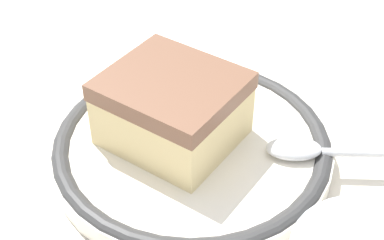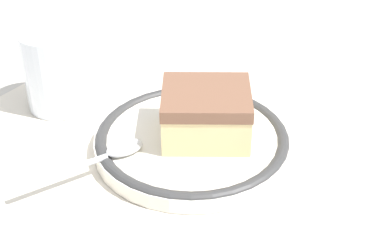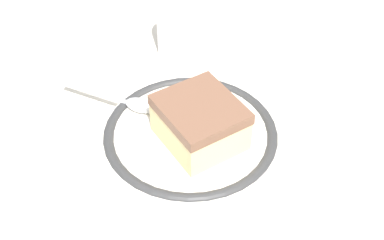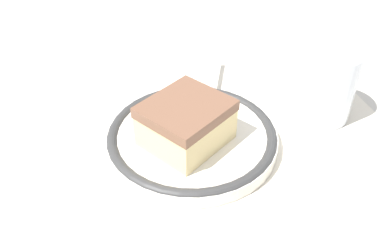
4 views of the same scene
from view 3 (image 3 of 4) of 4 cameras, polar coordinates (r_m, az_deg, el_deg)
name	(u,v)px [view 3 (image 3 of 4)]	position (r m, az deg, el deg)	size (l,w,h in m)	color
ground_plane	(201,139)	(0.62, 1.01, -2.12)	(2.40, 2.40, 0.00)	#B7B2A8
placemat	(201,139)	(0.62, 1.01, -2.08)	(0.49, 0.41, 0.00)	beige
plate	(192,136)	(0.61, 0.00, -1.77)	(0.20, 0.20, 0.02)	silver
cake_slice	(205,122)	(0.58, 1.43, -0.26)	(0.12, 0.12, 0.05)	beige
spoon	(130,102)	(0.64, -6.78, 1.96)	(0.07, 0.13, 0.01)	silver
cup	(185,28)	(0.73, -0.77, 9.91)	(0.07, 0.07, 0.09)	silver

